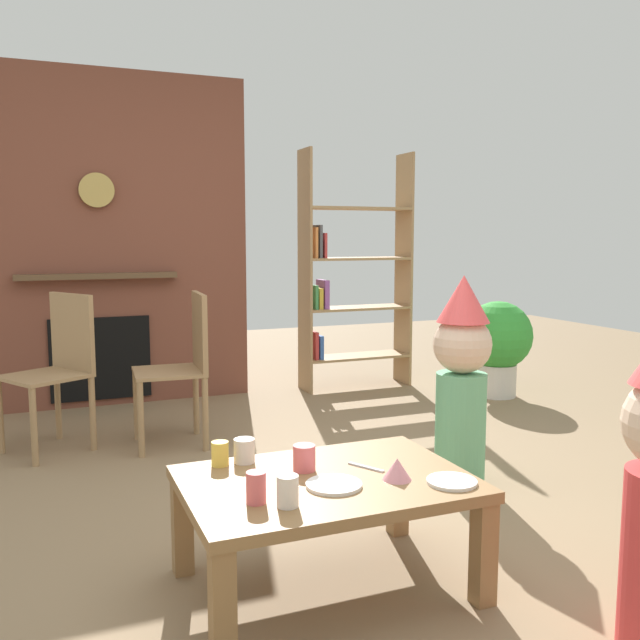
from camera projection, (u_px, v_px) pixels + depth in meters
name	position (u px, v px, depth m)	size (l,w,h in m)	color
ground_plane	(323.00, 523.00, 2.95)	(12.00, 12.00, 0.00)	#846B4C
brick_fireplace_feature	(95.00, 241.00, 4.93)	(2.20, 0.28, 2.40)	brown
bookshelf	(349.00, 279.00, 5.51)	(0.90, 0.28, 1.90)	#9E7A51
coffee_table	(326.00, 495.00, 2.37)	(0.98, 0.68, 0.40)	olive
paper_cup_near_left	(244.00, 451.00, 2.52)	(0.08, 0.08, 0.09)	silver
paper_cup_near_right	(304.00, 458.00, 2.43)	(0.08, 0.08, 0.09)	#E5666B
paper_cup_center	(288.00, 491.00, 2.11)	(0.07, 0.07, 0.10)	silver
paper_cup_far_left	(220.00, 454.00, 2.49)	(0.06, 0.06, 0.09)	#F2CC4C
paper_cup_far_right	(256.00, 488.00, 2.14)	(0.06, 0.06, 0.10)	#E5666B
paper_plate_front	(334.00, 485.00, 2.28)	(0.19, 0.19, 0.01)	white
paper_plate_rear	(452.00, 482.00, 2.31)	(0.17, 0.17, 0.01)	white
birthday_cake_slice	(397.00, 469.00, 2.34)	(0.10, 0.10, 0.08)	pink
table_fork	(366.00, 467.00, 2.47)	(0.15, 0.02, 0.01)	silver
child_in_pink	(462.00, 375.00, 3.38)	(0.29, 0.29, 1.04)	#66B27F
dining_chair_left	(59.00, 362.00, 3.94)	(0.55, 0.55, 0.90)	#9E7A51
dining_chair_middle	(185.00, 359.00, 4.03)	(0.42, 0.42, 0.90)	#9E7A51
potted_plant_tall	(498.00, 341.00, 5.25)	(0.53, 0.53, 0.74)	beige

